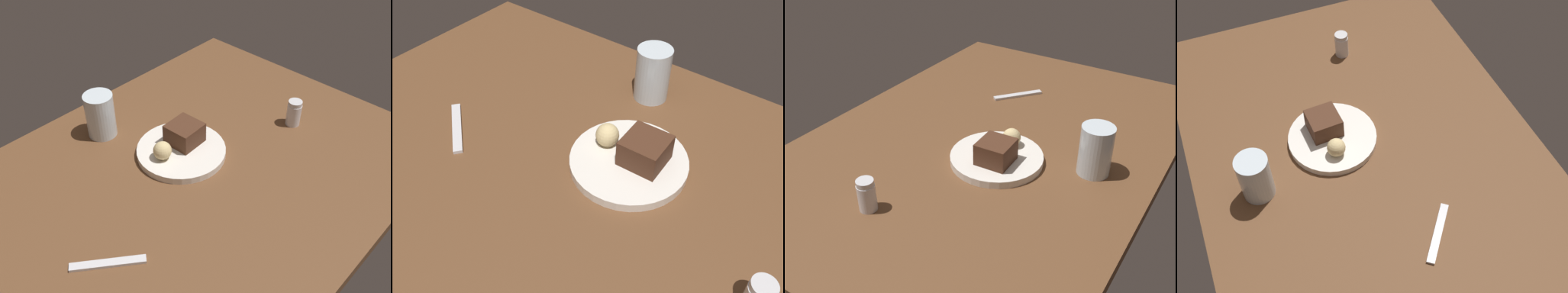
{
  "view_description": "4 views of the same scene",
  "coord_description": "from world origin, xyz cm",
  "views": [
    {
      "loc": [
        56.23,
        56.98,
        80.06
      ],
      "look_at": [
        -7.3,
        -1.89,
        8.03
      ],
      "focal_mm": 43.51,
      "sensor_mm": 36.0,
      "label": 1
    },
    {
      "loc": [
        -35.45,
        42.82,
        61.77
      ],
      "look_at": [
        0.06,
        -3.64,
        5.91
      ],
      "focal_mm": 39.8,
      "sensor_mm": 36.0,
      "label": 2
    },
    {
      "loc": [
        -88.9,
        -54.1,
        66.28
      ],
      "look_at": [
        -8.41,
        -2.74,
        6.43
      ],
      "focal_mm": 43.8,
      "sensor_mm": 36.0,
      "label": 3
    },
    {
      "loc": [
        70.34,
        -27.35,
        102.89
      ],
      "look_at": [
        0.03,
        1.27,
        5.24
      ],
      "focal_mm": 46.53,
      "sensor_mm": 36.0,
      "label": 4
    }
  ],
  "objects": [
    {
      "name": "bread_roll",
      "position": [
        -1.68,
        -7.44,
        7.06
      ],
      "size": [
        4.51,
        4.51,
        4.51
      ],
      "primitive_type": "sphere",
      "color": "#DBC184",
      "rests_on": "dessert_plate"
    },
    {
      "name": "dessert_plate",
      "position": [
        -7.24,
        -6.63,
        3.9
      ],
      "size": [
        22.15,
        22.15,
        1.8
      ],
      "primitive_type": "cylinder",
      "color": "white",
      "rests_on": "dining_table"
    },
    {
      "name": "dining_table",
      "position": [
        0.0,
        0.0,
        1.5
      ],
      "size": [
        120.0,
        84.0,
        3.0
      ],
      "primitive_type": "cube",
      "color": "brown",
      "rests_on": "ground"
    },
    {
      "name": "chocolate_cake_slice",
      "position": [
        -9.71,
        -7.83,
        7.45
      ],
      "size": [
        8.12,
        7.98,
        5.3
      ],
      "primitive_type": "cube",
      "rotation": [
        0.0,
        0.0,
        4.76
      ],
      "color": "#472819",
      "rests_on": "dessert_plate"
    },
    {
      "name": "salt_shaker",
      "position": [
        -36.66,
        6.6,
        6.56
      ],
      "size": [
        3.84,
        3.84,
        7.22
      ],
      "color": "silver",
      "rests_on": "dining_table"
    },
    {
      "name": "dessert_spoon",
      "position": [
        26.44,
        6.04,
        3.35
      ],
      "size": [
        12.82,
        10.8,
        0.7
      ],
      "primitive_type": "cube",
      "rotation": [
        0.0,
        0.0,
        5.61
      ],
      "color": "silver",
      "rests_on": "dining_table"
    },
    {
      "name": "water_glass",
      "position": [
        0.81,
        -27.56,
        8.95
      ],
      "size": [
        7.52,
        7.52,
        11.9
      ],
      "primitive_type": "cylinder",
      "color": "silver",
      "rests_on": "dining_table"
    }
  ]
}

